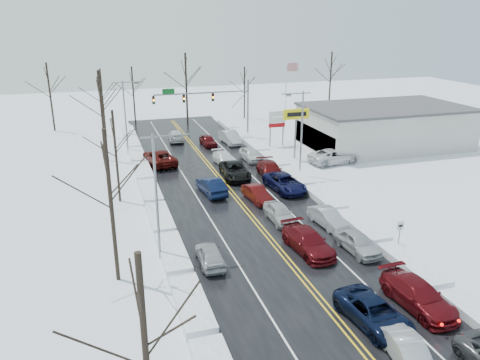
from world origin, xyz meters
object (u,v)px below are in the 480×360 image
object	(u,v)px
dealership_building	(384,126)
oncoming_car_0	(212,194)
traffic_signal_mast	(213,100)
flagpole	(287,91)
tires_plus_sign	(296,118)

from	to	relation	value
dealership_building	oncoming_car_0	bearing A→B (deg)	-157.70
traffic_signal_mast	dealership_building	bearing A→B (deg)	-25.95
flagpole	dealership_building	bearing A→B (deg)	-53.73
tires_plus_sign	flagpole	size ratio (longest dim) A/B	0.60
tires_plus_sign	oncoming_car_0	size ratio (longest dim) A/B	1.23
tires_plus_sign	dealership_building	world-z (taller)	tires_plus_sign
dealership_building	oncoming_car_0	xyz separation A→B (m)	(-25.93, -10.63, -2.66)
tires_plus_sign	oncoming_car_0	distance (m)	15.95
dealership_building	flagpole	bearing A→B (deg)	126.27
traffic_signal_mast	tires_plus_sign	distance (m)	13.92
oncoming_car_0	dealership_building	bearing A→B (deg)	-163.41
traffic_signal_mast	dealership_building	xyz separation A→B (m)	(20.53, -9.99, -2.82)
flagpole	tires_plus_sign	bearing A→B (deg)	-108.44
tires_plus_sign	flagpole	xyz separation A→B (m)	(4.67, 14.01, 0.93)
flagpole	oncoming_car_0	world-z (taller)	flagpole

